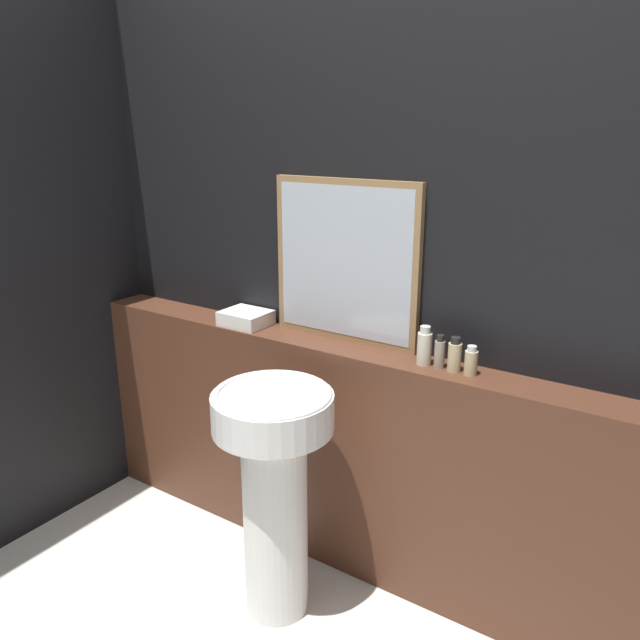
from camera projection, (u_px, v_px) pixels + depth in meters
wall_back at (354, 270)px, 2.48m from camera, size 8.00×0.06×2.50m
vanity_counter at (336, 454)px, 2.61m from camera, size 2.51×0.19×0.97m
pedestal_sink at (274, 478)px, 2.28m from camera, size 0.44×0.44×0.91m
mirror at (345, 262)px, 2.44m from camera, size 0.64×0.03×0.64m
towel_stack at (246, 318)px, 2.70m from camera, size 0.20×0.17×0.06m
shampoo_bottle at (424, 347)px, 2.25m from camera, size 0.05×0.05×0.15m
conditioner_bottle at (440, 353)px, 2.22m from camera, size 0.04×0.04×0.12m
lotion_bottle at (455, 356)px, 2.19m from camera, size 0.05×0.05×0.13m
body_wash_bottle at (471, 361)px, 2.16m from camera, size 0.05×0.05×0.11m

